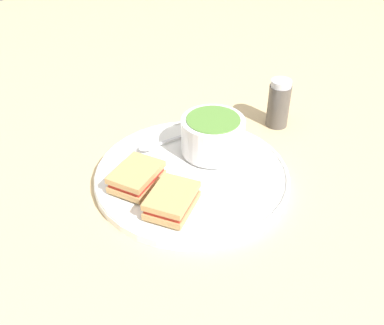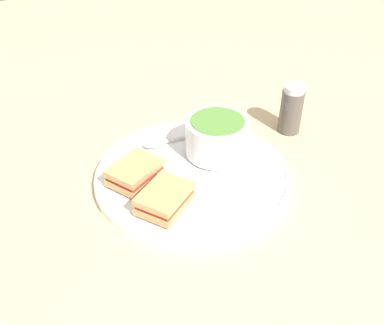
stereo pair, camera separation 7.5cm
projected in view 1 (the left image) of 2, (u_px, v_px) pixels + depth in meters
ground_plane at (192, 179)px, 0.77m from camera, size 2.40×2.40×0.00m
plate at (192, 175)px, 0.77m from camera, size 0.33×0.33×0.02m
soup_bowl at (213, 135)px, 0.79m from camera, size 0.11×0.11×0.07m
spoon at (151, 146)px, 0.82m from camera, size 0.03×0.11×0.01m
sandwich_half_near at (137, 177)px, 0.72m from camera, size 0.09×0.10×0.03m
sandwich_half_far at (172, 200)px, 0.68m from camera, size 0.10×0.10×0.03m
salt_shaker at (279, 104)px, 0.89m from camera, size 0.04×0.04×0.10m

